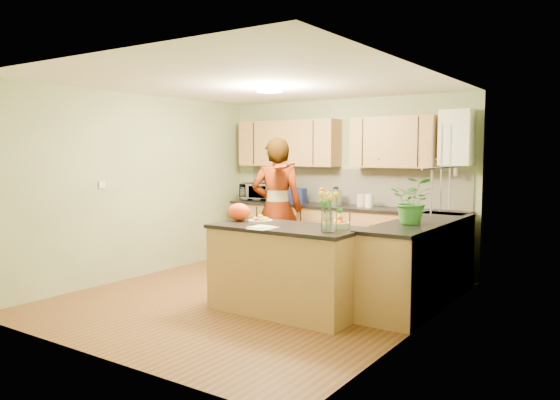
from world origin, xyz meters
The scene contains 28 objects.
floor centered at (0.00, 0.00, 0.00)m, with size 4.50×4.50×0.00m, color brown.
ceiling centered at (0.00, 0.00, 2.50)m, with size 4.00×4.50×0.02m, color white.
wall_back centered at (0.00, 2.25, 1.25)m, with size 4.00×0.02×2.50m, color gray.
wall_front centered at (0.00, -2.25, 1.25)m, with size 4.00×0.02×2.50m, color gray.
wall_left centered at (-2.00, 0.00, 1.25)m, with size 0.02×4.50×2.50m, color gray.
wall_right centered at (2.00, 0.00, 1.25)m, with size 0.02×4.50×2.50m, color gray.
back_counter centered at (0.10, 1.95, 0.47)m, with size 3.64×0.62×0.94m.
right_counter centered at (1.70, 0.85, 0.47)m, with size 0.62×2.24×0.94m.
splashback centered at (0.10, 2.23, 1.20)m, with size 3.60×0.02×0.52m, color silver.
upper_cabinets centered at (-0.18, 2.08, 1.85)m, with size 3.20×0.34×0.70m.
boiler centered at (1.70, 2.09, 1.90)m, with size 0.40×0.30×0.86m.
window_right centered at (1.99, 0.60, 1.55)m, with size 0.01×1.30×1.05m.
light_switch centered at (-1.99, -0.60, 1.30)m, with size 0.02×0.09×0.09m, color white.
ceiling_lamp centered at (0.00, 0.30, 2.46)m, with size 0.30×0.30×0.07m.
peninsula_island centered at (0.62, -0.26, 0.47)m, with size 1.62×0.83×0.93m.
fruit_dish centered at (0.27, -0.26, 0.97)m, with size 0.26×0.26×0.09m.
orange_bowl centered at (1.17, -0.11, 0.98)m, with size 0.22×0.22×0.13m.
flower_vase centered at (1.22, -0.44, 1.25)m, with size 0.26×0.26×0.48m.
orange_bag centered at (-0.07, -0.21, 1.03)m, with size 0.27×0.23×0.20m, color #F94B14.
papers centered at (0.52, -0.56, 0.94)m, with size 0.22×0.30×0.01m, color white.
violinist centered at (-0.35, 0.96, 0.95)m, with size 0.70×0.46×1.91m, color tan.
violin centered at (-0.15, 0.74, 1.53)m, with size 0.61×0.24×0.12m, color #591805, non-canonical shape.
microwave centered at (-1.44, 1.98, 1.08)m, with size 0.50×0.34×0.28m, color white.
blue_box centered at (-0.68, 1.96, 1.05)m, with size 0.28×0.20×0.22m, color navy.
kettle centered at (0.01, 1.96, 1.07)m, with size 0.17×0.17×0.32m.
jar_cream centered at (0.42, 1.96, 1.03)m, with size 0.12×0.12×0.18m, color beige.
jar_white centered at (0.55, 1.95, 1.03)m, with size 0.12×0.12×0.19m, color white.
potted_plant centered at (1.70, 0.56, 1.19)m, with size 0.46×0.40×0.51m, color #307C29.
Camera 1 is at (3.79, -5.06, 1.71)m, focal length 35.00 mm.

